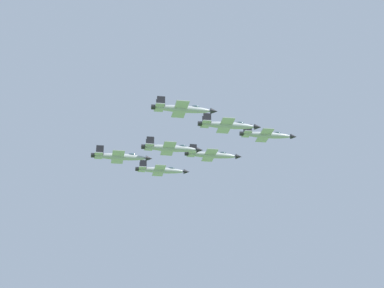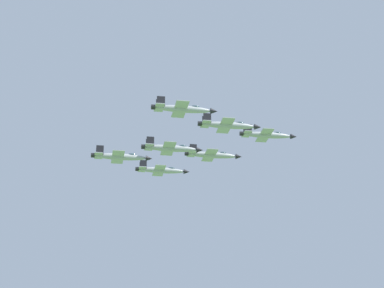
{
  "view_description": "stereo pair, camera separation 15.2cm",
  "coord_description": "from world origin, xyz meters",
  "views": [
    {
      "loc": [
        -104.13,
        123.9,
        105.29
      ],
      "look_at": [
        35.04,
        24.05,
        174.1
      ],
      "focal_mm": 64.66,
      "sensor_mm": 36.0,
      "label": 1
    },
    {
      "loc": [
        -104.22,
        123.77,
        105.29
      ],
      "look_at": [
        35.04,
        24.05,
        174.1
      ],
      "focal_mm": 64.66,
      "sensor_mm": 36.0,
      "label": 2
    }
  ],
  "objects": [
    {
      "name": "jet_slot_rear",
      "position": [
        37.59,
        29.1,
        172.59
      ],
      "size": [
        10.37,
        15.46,
        3.5
      ],
      "rotation": [
        0.0,
        0.0,
        4.25
      ],
      "color": "#9EA3A8"
    },
    {
      "name": "jet_right_outer",
      "position": [
        17.47,
        39.23,
        173.78
      ],
      "size": [
        9.96,
        14.87,
        3.36
      ],
      "rotation": [
        0.0,
        0.0,
        4.25
      ],
      "color": "#9EA3A8"
    },
    {
      "name": "jet_left_outer",
      "position": [
        57.7,
        18.97,
        174.36
      ],
      "size": [
        10.14,
        15.14,
        3.42
      ],
      "rotation": [
        0.0,
        0.0,
        4.25
      ],
      "color": "#9EA3A8"
    },
    {
      "name": "jet_lead",
      "position": [
        25.67,
        5.44,
        178.1
      ],
      "size": [
        9.99,
        14.85,
        3.38
      ],
      "rotation": [
        0.0,
        0.0,
        4.24
      ],
      "color": "#9EA3A8"
    },
    {
      "name": "jet_trailing",
      "position": [
        43.54,
        40.93,
        169.39
      ],
      "size": [
        10.02,
        14.95,
        3.38
      ],
      "rotation": [
        0.0,
        0.0,
        4.25
      ],
      "color": "#9EA3A8"
    },
    {
      "name": "jet_right_wingman",
      "position": [
        21.57,
        22.33,
        175.31
      ],
      "size": [
        10.25,
        15.22,
        3.46
      ],
      "rotation": [
        0.0,
        0.0,
        4.23
      ],
      "color": "#9EA3A8"
    },
    {
      "name": "jet_left_wingman",
      "position": [
        41.69,
        12.2,
        175.72
      ],
      "size": [
        10.37,
        15.48,
        3.5
      ],
      "rotation": [
        0.0,
        0.0,
        4.25
      ],
      "color": "#9EA3A8"
    }
  ]
}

